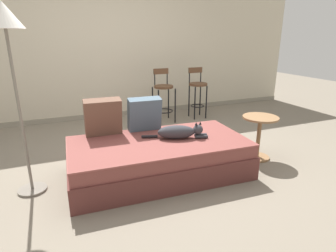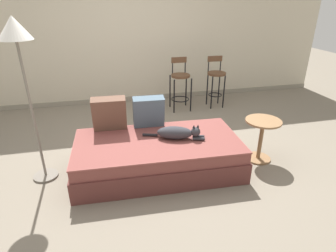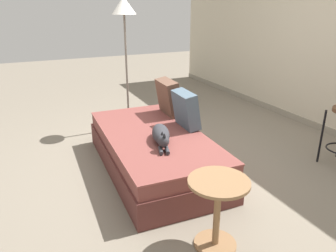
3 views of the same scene
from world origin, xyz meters
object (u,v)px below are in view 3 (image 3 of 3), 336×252
couch (154,151)px  floor_lamp (124,19)px  throw_pillow_middle (186,109)px  side_table (218,204)px  cat (161,135)px  throw_pillow_corner (169,97)px

couch → floor_lamp: bearing=173.3°
throw_pillow_middle → side_table: throw_pillow_middle is taller
side_table → floor_lamp: floor_lamp is taller
couch → cat: size_ratio=2.79×
throw_pillow_corner → couch: bearing=-38.9°
throw_pillow_corner → floor_lamp: (-0.80, -0.26, 0.88)m
couch → side_table: 1.34m
couch → side_table: bearing=-2.4°
cat → throw_pillow_corner: bearing=150.1°
throw_pillow_middle → floor_lamp: floor_lamp is taller
couch → throw_pillow_middle: size_ratio=4.90×
couch → floor_lamp: 1.86m
throw_pillow_corner → side_table: 1.93m
cat → throw_pillow_middle: bearing=123.0°
throw_pillow_corner → throw_pillow_middle: (0.49, -0.02, -0.01)m
throw_pillow_middle → cat: 0.51m
couch → throw_pillow_middle: 0.57m
couch → throw_pillow_corner: (-0.52, 0.42, 0.42)m
throw_pillow_middle → side_table: (1.36, -0.45, -0.25)m
couch → side_table: side_table is taller
couch → cat: cat is taller
throw_pillow_middle → cat: (0.27, -0.42, -0.13)m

